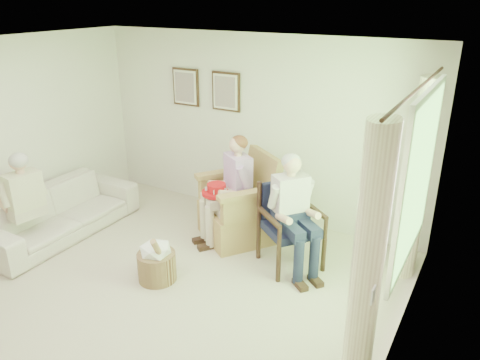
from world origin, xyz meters
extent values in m
plane|color=beige|center=(0.00, 0.00, 0.00)|extent=(5.50, 5.50, 0.00)
cube|color=silver|center=(0.00, 2.75, 1.30)|extent=(5.00, 0.04, 2.60)
cube|color=silver|center=(2.50, 0.00, 1.30)|extent=(0.04, 5.50, 2.60)
cube|color=white|center=(0.00, 0.00, 2.60)|extent=(5.00, 5.50, 0.02)
cube|color=#2D6B23|center=(2.47, 1.20, 1.55)|extent=(0.02, 1.40, 1.50)
cube|color=white|center=(2.46, 1.20, 2.33)|extent=(0.04, 1.52, 0.06)
cube|color=white|center=(2.46, 1.20, 0.77)|extent=(0.04, 1.52, 0.06)
cylinder|color=#382114|center=(2.37, 1.20, 2.35)|extent=(0.03, 2.50, 0.03)
cylinder|color=#F9F4C3|center=(2.33, 0.22, 1.15)|extent=(0.34, 0.34, 2.30)
cylinder|color=#F9F4C3|center=(2.33, 2.18, 1.15)|extent=(0.34, 0.34, 2.30)
cube|color=#382114|center=(-1.15, 2.72, 1.78)|extent=(0.45, 0.03, 0.55)
cube|color=silver|center=(-1.15, 2.70, 1.78)|extent=(0.39, 0.01, 0.49)
cube|color=tan|center=(-1.15, 2.69, 1.78)|extent=(0.33, 0.01, 0.43)
cube|color=#382114|center=(-0.45, 2.72, 1.78)|extent=(0.45, 0.03, 0.55)
cube|color=silver|center=(-0.45, 2.70, 1.78)|extent=(0.39, 0.01, 0.49)
cube|color=tan|center=(-0.45, 2.69, 1.78)|extent=(0.33, 0.01, 0.43)
cube|color=tan|center=(0.19, 1.94, 0.22)|extent=(0.86, 0.83, 0.45)
cube|color=beige|center=(0.19, 1.91, 0.50)|extent=(0.66, 0.64, 0.11)
cube|color=tan|center=(0.19, 2.29, 0.81)|extent=(0.79, 0.24, 0.67)
cube|color=tan|center=(-0.21, 1.94, 0.62)|extent=(0.11, 0.77, 0.32)
cube|color=tan|center=(0.58, 1.94, 0.62)|extent=(0.11, 0.77, 0.32)
cylinder|color=black|center=(0.79, 1.38, 0.22)|extent=(0.06, 0.06, 0.43)
cylinder|color=black|center=(1.38, 1.38, 0.22)|extent=(0.06, 0.06, 0.43)
cylinder|color=black|center=(0.79, 1.93, 0.22)|extent=(0.06, 0.06, 0.43)
cylinder|color=black|center=(1.38, 1.93, 0.22)|extent=(0.06, 0.06, 0.43)
cube|color=#181B36|center=(1.09, 1.66, 0.48)|extent=(0.57, 0.55, 0.10)
cube|color=#181B36|center=(1.09, 1.92, 0.75)|extent=(0.53, 0.07, 0.49)
imported|color=beige|center=(-1.95, 0.82, 0.32)|extent=(2.19, 0.86, 0.64)
cube|color=beige|center=(0.19, 1.91, 0.67)|extent=(0.40, 0.26, 0.16)
cube|color=#D19FE0|center=(0.19, 1.93, 0.95)|extent=(0.39, 0.24, 0.46)
sphere|color=#DDAD8E|center=(0.19, 1.92, 1.32)|extent=(0.21, 0.21, 0.21)
ellipsoid|color=brown|center=(0.19, 1.94, 1.34)|extent=(0.22, 0.22, 0.18)
cube|color=beige|center=(0.09, 1.69, 0.62)|extent=(0.14, 0.44, 0.13)
cube|color=beige|center=(0.29, 1.69, 0.62)|extent=(0.14, 0.44, 0.13)
cylinder|color=beige|center=(0.09, 1.49, 0.31)|extent=(0.12, 0.12, 0.57)
cylinder|color=beige|center=(0.29, 1.49, 0.31)|extent=(0.12, 0.12, 0.57)
cube|color=#1B223C|center=(1.09, 1.66, 0.64)|extent=(0.40, 0.26, 0.16)
cube|color=silver|center=(1.09, 1.68, 0.92)|extent=(0.39, 0.24, 0.46)
sphere|color=#DDAD8E|center=(1.09, 1.67, 1.29)|extent=(0.21, 0.21, 0.21)
ellipsoid|color=#B7B2AD|center=(1.09, 1.69, 1.32)|extent=(0.22, 0.22, 0.18)
cube|color=#1B223C|center=(0.99, 1.44, 0.59)|extent=(0.14, 0.44, 0.13)
cube|color=#1B223C|center=(1.19, 1.44, 0.59)|extent=(0.14, 0.44, 0.13)
cylinder|color=#1B223C|center=(0.99, 1.24, 0.30)|extent=(0.12, 0.12, 0.54)
cylinder|color=#1B223C|center=(1.19, 1.24, 0.30)|extent=(0.12, 0.12, 0.54)
cube|color=beige|center=(-1.95, 0.36, 0.55)|extent=(0.42, 0.26, 0.16)
cube|color=beige|center=(-1.95, 0.38, 0.83)|extent=(0.41, 0.24, 0.46)
sphere|color=#DDAD8E|center=(-1.95, 0.37, 1.20)|extent=(0.21, 0.21, 0.21)
ellipsoid|color=#B7B2AD|center=(-1.95, 0.39, 1.23)|extent=(0.22, 0.22, 0.18)
cube|color=beige|center=(-2.05, 0.14, 0.50)|extent=(0.14, 0.44, 0.13)
cube|color=beige|center=(-1.85, 0.14, 0.50)|extent=(0.14, 0.44, 0.13)
cylinder|color=beige|center=(-1.85, -0.06, 0.26)|extent=(0.12, 0.12, 0.45)
cylinder|color=red|center=(0.03, 1.67, 0.72)|extent=(0.38, 0.38, 0.04)
cylinder|color=red|center=(0.03, 1.67, 0.78)|extent=(0.24, 0.24, 0.12)
cube|color=white|center=(0.16, 1.67, 0.78)|extent=(0.04, 0.01, 0.05)
cube|color=white|center=(0.07, 1.79, 0.78)|extent=(0.02, 0.05, 0.05)
cube|color=white|center=(-0.07, 1.75, 0.78)|extent=(0.04, 0.03, 0.05)
cube|color=white|center=(-0.07, 1.60, 0.78)|extent=(0.04, 0.03, 0.05)
cube|color=white|center=(0.07, 1.55, 0.78)|extent=(0.02, 0.05, 0.05)
cylinder|color=#A38658|center=(-0.10, 0.60, 0.17)|extent=(0.49, 0.49, 0.34)
ellipsoid|color=white|center=(-0.10, 0.60, 0.39)|extent=(0.39, 0.39, 0.23)
cylinder|color=#A57F56|center=(-0.01, 0.55, 0.39)|extent=(0.17, 0.31, 0.51)
camera|label=1|loc=(3.01, -2.91, 3.08)|focal=35.00mm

